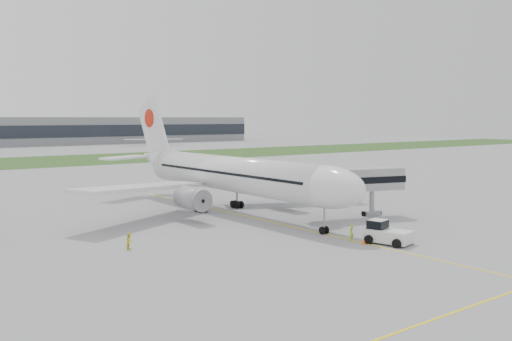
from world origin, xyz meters
TOP-DOWN VIEW (x-y plane):
  - ground at (0.00, 0.00)m, footprint 600.00×600.00m
  - apron_markings at (0.00, -5.00)m, footprint 70.00×70.00m
  - grass_strip at (0.00, 120.00)m, footprint 600.00×50.00m
  - airliner at (0.00, 4.87)m, footprint 48.13×53.95m
  - pushback_tug at (1.85, -22.57)m, footprint 4.21×5.35m
  - jet_bridge at (10.15, -9.44)m, footprint 15.04×7.03m
  - safety_cone_left at (-0.50, -21.60)m, footprint 0.43×0.43m
  - safety_cone_right at (1.77, -21.47)m, footprint 0.39×0.39m
  - ground_crew_near at (-0.24, -19.54)m, footprint 0.81×0.74m
  - ground_crew_far at (-21.42, -8.38)m, footprint 1.06×1.06m
  - distant_aircraft_right at (84.21, 191.29)m, footprint 34.84×32.76m

SIDE VIEW (x-z plane):
  - ground at x=0.00m, z-range 0.00..0.00m
  - apron_markings at x=0.00m, z-range -0.02..0.02m
  - distant_aircraft_right at x=84.21m, z-range -5.41..5.41m
  - grass_strip at x=0.00m, z-range 0.00..0.02m
  - safety_cone_right at x=1.77m, z-range 0.00..0.54m
  - safety_cone_left at x=-0.50m, z-range 0.00..0.59m
  - ground_crew_far at x=-21.42m, z-range 0.00..1.73m
  - ground_crew_near at x=-0.24m, z-range 0.00..1.85m
  - pushback_tug at x=1.85m, z-range -0.10..2.37m
  - jet_bridge at x=10.15m, z-range 1.65..8.55m
  - airliner at x=0.00m, z-range -3.28..14.60m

